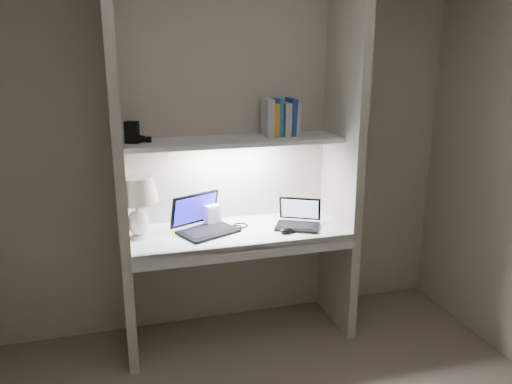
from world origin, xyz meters
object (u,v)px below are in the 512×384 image
object	(u,v)px
book_row	(281,118)
speaker	(212,215)
laptop_main	(203,223)
table_lamp	(137,197)
laptop_netbook	(298,220)

from	to	relation	value
book_row	speaker	bearing A→B (deg)	179.16
laptop_main	book_row	xyz separation A→B (m)	(0.56, 0.10, 0.66)
laptop_main	book_row	world-z (taller)	book_row
table_lamp	speaker	size ratio (longest dim) A/B	2.84
laptop_main	laptop_netbook	xyz separation A→B (m)	(0.64, -0.08, -0.01)
laptop_netbook	speaker	world-z (taller)	laptop_netbook
table_lamp	book_row	world-z (taller)	book_row
laptop_main	book_row	distance (m)	0.87
laptop_main	book_row	bearing A→B (deg)	-14.83
speaker	laptop_main	bearing A→B (deg)	-151.32
laptop_netbook	table_lamp	bearing A→B (deg)	-156.51
laptop_main	speaker	size ratio (longest dim) A/B	3.24
laptop_main	speaker	xyz separation A→B (m)	(0.08, 0.10, 0.02)
laptop_main	laptop_netbook	distance (m)	0.64
speaker	book_row	size ratio (longest dim) A/B	0.56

